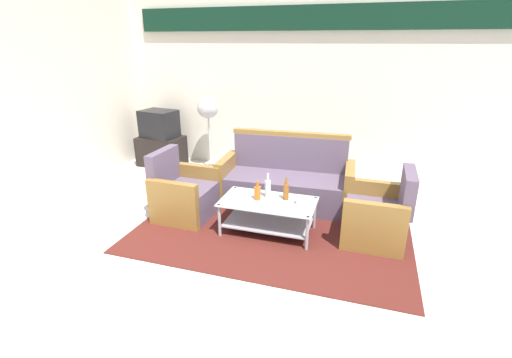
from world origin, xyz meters
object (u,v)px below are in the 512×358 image
at_px(bottle_brown, 286,191).
at_px(tv_stand, 162,151).
at_px(bottle_orange, 257,192).
at_px(bottle_clear, 268,188).
at_px(armchair_left, 184,195).
at_px(armchair_right, 377,217).
at_px(cup, 300,200).
at_px(pedestal_fan, 208,112).
at_px(couch, 286,182).
at_px(coffee_table, 268,212).
at_px(television, 159,124).

bearing_deg(bottle_brown, tv_stand, 147.31).
bearing_deg(bottle_orange, bottle_clear, 45.97).
distance_m(armchair_left, armchair_right, 2.39).
distance_m(bottle_brown, bottle_orange, 0.33).
bearing_deg(tv_stand, bottle_clear, -34.92).
xyz_separation_m(armchair_left, bottle_clear, (1.12, -0.01, 0.24)).
height_order(cup, pedestal_fan, pedestal_fan).
xyz_separation_m(bottle_clear, bottle_orange, (-0.10, -0.10, -0.03)).
relative_size(armchair_left, armchair_right, 1.00).
xyz_separation_m(bottle_brown, bottle_clear, (-0.22, 0.00, 0.01)).
distance_m(couch, bottle_brown, 0.81).
bearing_deg(armchair_right, coffee_table, 100.78).
distance_m(armchair_left, pedestal_fan, 1.97).
distance_m(bottle_orange, tv_stand, 3.04).
bearing_deg(bottle_clear, cup, -11.35).
xyz_separation_m(bottle_brown, bottle_orange, (-0.32, -0.10, -0.02)).
bearing_deg(armchair_right, bottle_orange, 99.52).
distance_m(coffee_table, bottle_brown, 0.32).
relative_size(bottle_brown, pedestal_fan, 0.22).
xyz_separation_m(armchair_left, armchair_right, (2.38, 0.10, 0.00)).
height_order(bottle_clear, pedestal_fan, pedestal_fan).
relative_size(armchair_left, pedestal_fan, 0.67).
distance_m(bottle_clear, bottle_orange, 0.14).
xyz_separation_m(coffee_table, television, (-2.54, 1.86, 0.49)).
height_order(bottle_clear, television, television).
xyz_separation_m(armchair_right, coffee_table, (-1.22, -0.22, -0.02)).
bearing_deg(tv_stand, bottle_brown, -32.69).
height_order(armchair_right, tv_stand, armchair_right).
distance_m(armchair_right, bottle_orange, 1.39).
distance_m(bottle_clear, tv_stand, 3.06).
bearing_deg(cup, coffee_table, -175.92).
height_order(armchair_right, coffee_table, armchair_right).
distance_m(couch, bottle_orange, 0.89).
distance_m(couch, television, 2.77).
height_order(couch, armchair_right, couch).
distance_m(bottle_brown, television, 3.25).
xyz_separation_m(armchair_left, bottle_brown, (1.34, -0.01, 0.23)).
xyz_separation_m(cup, pedestal_fan, (-1.96, 1.88, 0.55)).
height_order(bottle_brown, tv_stand, bottle_brown).
distance_m(bottle_clear, pedestal_fan, 2.43).
xyz_separation_m(armchair_right, pedestal_fan, (-2.82, 1.68, 0.73)).
bearing_deg(couch, bottle_clear, 83.53).
bearing_deg(television, coffee_table, 152.53).
bearing_deg(bottle_orange, tv_stand, 142.49).
height_order(armchair_left, tv_stand, armchair_left).
height_order(bottle_orange, cup, bottle_orange).
height_order(bottle_brown, cup, bottle_brown).
bearing_deg(coffee_table, bottle_orange, 177.00).
relative_size(coffee_table, bottle_brown, 4.00).
bearing_deg(armchair_left, television, -140.13).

